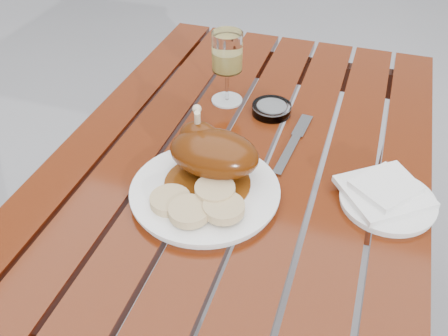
# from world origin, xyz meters

# --- Properties ---
(ground) EXTENTS (60.00, 60.00, 0.00)m
(ground) POSITION_xyz_m (0.00, 0.00, 0.00)
(ground) COLOR slate
(ground) RESTS_ON ground
(table) EXTENTS (0.80, 1.20, 0.75)m
(table) POSITION_xyz_m (0.00, 0.00, 0.38)
(table) COLOR #60240B
(table) RESTS_ON ground
(dinner_plate) EXTENTS (0.30, 0.30, 0.02)m
(dinner_plate) POSITION_xyz_m (-0.03, -0.17, 0.76)
(dinner_plate) COLOR white
(dinner_plate) RESTS_ON table
(roast_duck) EXTENTS (0.18, 0.18, 0.13)m
(roast_duck) POSITION_xyz_m (-0.04, -0.12, 0.82)
(roast_duck) COLOR #612D0B
(roast_duck) RESTS_ON dinner_plate
(bread_dumplings) EXTENTS (0.18, 0.14, 0.03)m
(bread_dumplings) POSITION_xyz_m (-0.02, -0.23, 0.78)
(bread_dumplings) COLOR tan
(bread_dumplings) RESTS_ON dinner_plate
(wine_glass) EXTENTS (0.10, 0.10, 0.18)m
(wine_glass) POSITION_xyz_m (-0.10, 0.18, 0.84)
(wine_glass) COLOR #D3C160
(wine_glass) RESTS_ON table
(side_plate) EXTENTS (0.25, 0.25, 0.02)m
(side_plate) POSITION_xyz_m (0.32, -0.09, 0.76)
(side_plate) COLOR white
(side_plate) RESTS_ON table
(napkin) EXTENTS (0.21, 0.20, 0.01)m
(napkin) POSITION_xyz_m (0.31, -0.08, 0.77)
(napkin) COLOR white
(napkin) RESTS_ON side_plate
(ashtray) EXTENTS (0.11, 0.11, 0.02)m
(ashtray) POSITION_xyz_m (0.02, 0.16, 0.76)
(ashtray) COLOR #B2B7BC
(ashtray) RESTS_ON table
(fork) EXTENTS (0.03, 0.16, 0.01)m
(fork) POSITION_xyz_m (-0.14, -0.08, 0.75)
(fork) COLOR gray
(fork) RESTS_ON table
(knife) EXTENTS (0.04, 0.21, 0.01)m
(knife) POSITION_xyz_m (0.10, 0.03, 0.75)
(knife) COLOR gray
(knife) RESTS_ON table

